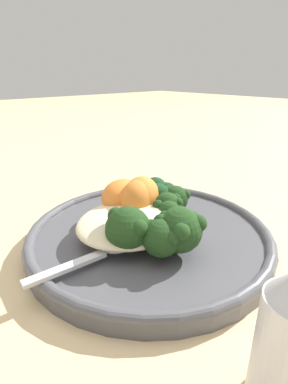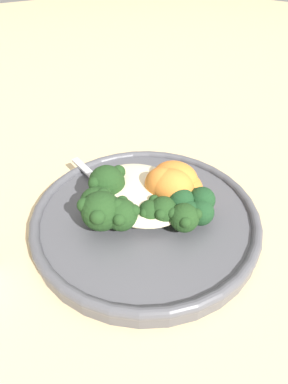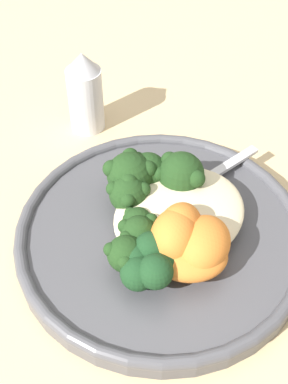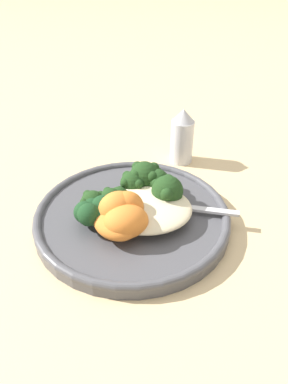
% 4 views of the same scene
% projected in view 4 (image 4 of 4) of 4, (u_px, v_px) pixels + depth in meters
% --- Properties ---
extents(ground_plane, '(4.00, 4.00, 0.00)m').
position_uv_depth(ground_plane, '(125.00, 213.00, 0.53)').
color(ground_plane, '#D6B784').
extents(plate, '(0.26, 0.26, 0.02)m').
position_uv_depth(plate, '(132.00, 216.00, 0.51)').
color(plate, '#4C4C51').
rests_on(plate, ground_plane).
extents(quinoa_mound, '(0.13, 0.11, 0.02)m').
position_uv_depth(quinoa_mound, '(144.00, 207.00, 0.49)').
color(quinoa_mound, beige).
rests_on(quinoa_mound, plate).
extents(broccoli_stalk_0, '(0.06, 0.09, 0.04)m').
position_uv_depth(broccoli_stalk_0, '(165.00, 195.00, 0.50)').
color(broccoli_stalk_0, '#9EBC66').
rests_on(broccoli_stalk_0, plate).
extents(broccoli_stalk_1, '(0.04, 0.12, 0.04)m').
position_uv_depth(broccoli_stalk_1, '(155.00, 191.00, 0.51)').
color(broccoli_stalk_1, '#9EBC66').
rests_on(broccoli_stalk_1, plate).
extents(broccoli_stalk_2, '(0.05, 0.12, 0.04)m').
position_uv_depth(broccoli_stalk_2, '(145.00, 180.00, 0.52)').
color(broccoli_stalk_2, '#9EBC66').
rests_on(broccoli_stalk_2, plate).
extents(broccoli_stalk_3, '(0.04, 0.10, 0.03)m').
position_uv_depth(broccoli_stalk_3, '(145.00, 185.00, 0.52)').
color(broccoli_stalk_3, '#9EBC66').
rests_on(broccoli_stalk_3, plate).
extents(broccoli_stalk_4, '(0.06, 0.09, 0.04)m').
position_uv_depth(broccoli_stalk_4, '(135.00, 189.00, 0.51)').
color(broccoli_stalk_4, '#9EBC66').
rests_on(broccoli_stalk_4, plate).
extents(broccoli_stalk_5, '(0.08, 0.07, 0.03)m').
position_uv_depth(broccoli_stalk_5, '(130.00, 205.00, 0.49)').
color(broccoli_stalk_5, '#9EBC66').
rests_on(broccoli_stalk_5, plate).
extents(broccoli_stalk_6, '(0.08, 0.05, 0.03)m').
position_uv_depth(broccoli_stalk_6, '(116.00, 203.00, 0.49)').
color(broccoli_stalk_6, '#9EBC66').
rests_on(broccoli_stalk_6, plate).
extents(broccoli_stalk_7, '(0.12, 0.04, 0.03)m').
position_uv_depth(broccoli_stalk_7, '(104.00, 206.00, 0.49)').
color(broccoli_stalk_7, '#9EBC66').
rests_on(broccoli_stalk_7, plate).
extents(sweet_potato_chunk_0, '(0.06, 0.06, 0.05)m').
position_uv_depth(sweet_potato_chunk_0, '(121.00, 209.00, 0.47)').
color(sweet_potato_chunk_0, orange).
rests_on(sweet_potato_chunk_0, plate).
extents(sweet_potato_chunk_1, '(0.05, 0.05, 0.05)m').
position_uv_depth(sweet_potato_chunk_1, '(126.00, 208.00, 0.47)').
color(sweet_potato_chunk_1, orange).
rests_on(sweet_potato_chunk_1, plate).
extents(sweet_potato_chunk_2, '(0.07, 0.06, 0.04)m').
position_uv_depth(sweet_potato_chunk_2, '(126.00, 221.00, 0.45)').
color(sweet_potato_chunk_2, orange).
rests_on(sweet_potato_chunk_2, plate).
extents(sweet_potato_chunk_3, '(0.08, 0.08, 0.03)m').
position_uv_depth(sweet_potato_chunk_3, '(117.00, 223.00, 0.46)').
color(sweet_potato_chunk_3, orange).
rests_on(sweet_potato_chunk_3, plate).
extents(kale_tuft, '(0.05, 0.05, 0.03)m').
position_uv_depth(kale_tuft, '(94.00, 211.00, 0.47)').
color(kale_tuft, '#193D1E').
rests_on(kale_tuft, plate).
extents(spoon, '(0.11, 0.03, 0.01)m').
position_uv_depth(spoon, '(180.00, 206.00, 0.50)').
color(spoon, silver).
rests_on(spoon, plate).
extents(salt_shaker, '(0.04, 0.04, 0.09)m').
position_uv_depth(salt_shaker, '(182.00, 136.00, 0.62)').
color(salt_shaker, silver).
rests_on(salt_shaker, ground_plane).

